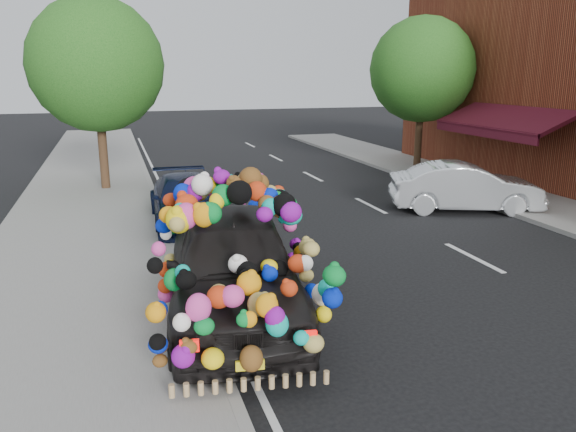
{
  "coord_description": "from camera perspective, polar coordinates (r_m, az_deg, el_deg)",
  "views": [
    {
      "loc": [
        -3.48,
        -9.56,
        3.78
      ],
      "look_at": [
        -0.47,
        0.08,
        1.2
      ],
      "focal_mm": 35.0,
      "sensor_mm": 36.0,
      "label": 1
    }
  ],
  "objects": [
    {
      "name": "kerb",
      "position": [
        10.32,
        -9.96,
        -6.98
      ],
      "size": [
        0.15,
        60.0,
        0.13
      ],
      "primitive_type": "cube",
      "color": "gray",
      "rests_on": "ground"
    },
    {
      "name": "navy_sedan",
      "position": [
        14.51,
        -10.28,
        1.5
      ],
      "size": [
        1.82,
        4.25,
        1.22
      ],
      "primitive_type": "imported",
      "rotation": [
        0.0,
        0.0,
        -0.02
      ],
      "color": "black",
      "rests_on": "ground"
    },
    {
      "name": "lane_markings",
      "position": [
        12.48,
        18.29,
        -4.0
      ],
      "size": [
        6.0,
        50.0,
        0.01
      ],
      "primitive_type": null,
      "color": "silver",
      "rests_on": "ground"
    },
    {
      "name": "ground",
      "position": [
        10.85,
        2.51,
        -6.05
      ],
      "size": [
        100.0,
        100.0,
        0.0
      ],
      "primitive_type": "plane",
      "color": "black",
      "rests_on": "ground"
    },
    {
      "name": "silver_hatchback",
      "position": [
        16.45,
        17.56,
        2.8
      ],
      "size": [
        4.35,
        2.77,
        1.35
      ],
      "primitive_type": "imported",
      "rotation": [
        0.0,
        0.0,
        1.22
      ],
      "color": "silver",
      "rests_on": "ground"
    },
    {
      "name": "plush_art_car",
      "position": [
        8.8,
        -5.59,
        -2.64
      ],
      "size": [
        3.06,
        5.47,
        2.35
      ],
      "rotation": [
        0.0,
        0.0,
        -0.14
      ],
      "color": "black",
      "rests_on": "ground"
    },
    {
      "name": "footpath_far",
      "position": [
        17.55,
        24.95,
        0.75
      ],
      "size": [
        3.0,
        40.0,
        0.12
      ],
      "primitive_type": "cube",
      "color": "gray",
      "rests_on": "ground"
    },
    {
      "name": "tree_far_b",
      "position": [
        22.68,
        13.48,
        14.25
      ],
      "size": [
        4.0,
        4.0,
        5.9
      ],
      "color": "#332114",
      "rests_on": "ground"
    },
    {
      "name": "sidewalk",
      "position": [
        10.29,
        -20.88,
        -7.83
      ],
      "size": [
        4.0,
        60.0,
        0.12
      ],
      "primitive_type": "cube",
      "color": "gray",
      "rests_on": "ground"
    },
    {
      "name": "tree_near_sidewalk",
      "position": [
        19.06,
        -18.92,
        14.33
      ],
      "size": [
        4.2,
        4.2,
        6.13
      ],
      "color": "#332114",
      "rests_on": "ground"
    }
  ]
}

